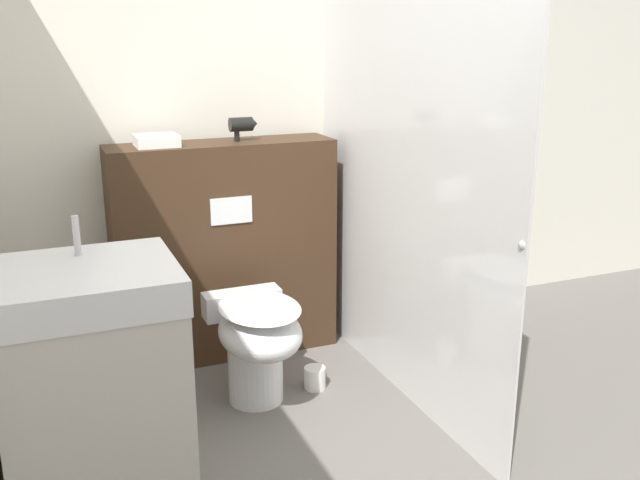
# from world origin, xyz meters

# --- Properties ---
(wall_back) EXTENTS (8.00, 0.06, 2.50)m
(wall_back) POSITION_xyz_m (0.00, 1.99, 1.25)
(wall_back) COLOR silver
(wall_back) RESTS_ON ground_plane
(partition_panel) EXTENTS (1.20, 0.32, 1.19)m
(partition_panel) POSITION_xyz_m (-0.21, 1.75, 0.59)
(partition_panel) COLOR #3D2819
(partition_panel) RESTS_ON ground_plane
(shower_glass) EXTENTS (0.04, 1.89, 2.09)m
(shower_glass) POSITION_xyz_m (0.47, 1.02, 1.05)
(shower_glass) COLOR silver
(shower_glass) RESTS_ON ground_plane
(toilet) EXTENTS (0.39, 0.61, 0.53)m
(toilet) POSITION_xyz_m (-0.23, 1.12, 0.34)
(toilet) COLOR white
(toilet) RESTS_ON ground_plane
(sink_vanity) EXTENTS (0.60, 0.54, 1.15)m
(sink_vanity) POSITION_xyz_m (-1.03, 0.44, 0.51)
(sink_vanity) COLOR beige
(sink_vanity) RESTS_ON ground_plane
(hair_drier) EXTENTS (0.15, 0.07, 0.13)m
(hair_drier) POSITION_xyz_m (-0.09, 1.75, 1.27)
(hair_drier) COLOR black
(hair_drier) RESTS_ON partition_panel
(folded_towel) EXTENTS (0.21, 0.19, 0.06)m
(folded_towel) POSITION_xyz_m (-0.54, 1.74, 1.22)
(folded_towel) COLOR white
(folded_towel) RESTS_ON partition_panel
(spare_toilet_roll) EXTENTS (0.11, 0.11, 0.11)m
(spare_toilet_roll) POSITION_xyz_m (0.08, 1.15, 0.06)
(spare_toilet_roll) COLOR white
(spare_toilet_roll) RESTS_ON ground_plane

